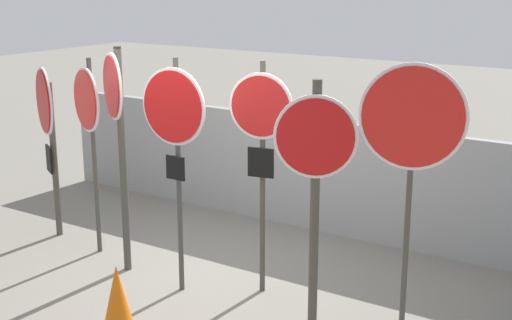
{
  "coord_description": "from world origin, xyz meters",
  "views": [
    {
      "loc": [
        4.42,
        -5.77,
        3.28
      ],
      "look_at": [
        0.7,
        0.0,
        1.46
      ],
      "focal_mm": 50.0,
      "sensor_mm": 36.0,
      "label": 1
    }
  ],
  "objects_px": {
    "stop_sign_5": "(315,168)",
    "traffic_cone_0": "(118,304)",
    "stop_sign_1": "(88,113)",
    "stop_sign_3": "(174,124)",
    "stop_sign_0": "(47,120)",
    "stop_sign_2": "(117,119)",
    "stop_sign_4": "(261,130)",
    "stop_sign_6": "(412,131)"
  },
  "relations": [
    {
      "from": "stop_sign_3",
      "to": "stop_sign_0",
      "type": "bearing_deg",
      "value": 169.86
    },
    {
      "from": "stop_sign_4",
      "to": "traffic_cone_0",
      "type": "bearing_deg",
      "value": -120.18
    },
    {
      "from": "stop_sign_0",
      "to": "stop_sign_2",
      "type": "xyz_separation_m",
      "value": [
        1.51,
        -0.34,
        0.24
      ]
    },
    {
      "from": "stop_sign_0",
      "to": "stop_sign_6",
      "type": "relative_size",
      "value": 0.85
    },
    {
      "from": "stop_sign_0",
      "to": "traffic_cone_0",
      "type": "distance_m",
      "value": 3.24
    },
    {
      "from": "stop_sign_1",
      "to": "traffic_cone_0",
      "type": "bearing_deg",
      "value": -15.44
    },
    {
      "from": "stop_sign_0",
      "to": "stop_sign_2",
      "type": "bearing_deg",
      "value": 17.52
    },
    {
      "from": "stop_sign_2",
      "to": "stop_sign_6",
      "type": "relative_size",
      "value": 0.99
    },
    {
      "from": "stop_sign_2",
      "to": "stop_sign_5",
      "type": "height_order",
      "value": "stop_sign_2"
    },
    {
      "from": "stop_sign_2",
      "to": "stop_sign_3",
      "type": "xyz_separation_m",
      "value": [
        0.88,
        -0.1,
        0.07
      ]
    },
    {
      "from": "stop_sign_0",
      "to": "stop_sign_5",
      "type": "distance_m",
      "value": 4.0
    },
    {
      "from": "stop_sign_0",
      "to": "stop_sign_5",
      "type": "relative_size",
      "value": 0.91
    },
    {
      "from": "stop_sign_3",
      "to": "stop_sign_1",
      "type": "bearing_deg",
      "value": 168.84
    },
    {
      "from": "stop_sign_1",
      "to": "stop_sign_6",
      "type": "distance_m",
      "value": 3.9
    },
    {
      "from": "stop_sign_4",
      "to": "traffic_cone_0",
      "type": "distance_m",
      "value": 2.16
    },
    {
      "from": "stop_sign_0",
      "to": "stop_sign_5",
      "type": "bearing_deg",
      "value": 24.13
    },
    {
      "from": "stop_sign_1",
      "to": "stop_sign_5",
      "type": "distance_m",
      "value": 3.13
    },
    {
      "from": "stop_sign_3",
      "to": "stop_sign_5",
      "type": "height_order",
      "value": "stop_sign_3"
    },
    {
      "from": "stop_sign_1",
      "to": "traffic_cone_0",
      "type": "relative_size",
      "value": 3.14
    },
    {
      "from": "stop_sign_2",
      "to": "stop_sign_4",
      "type": "xyz_separation_m",
      "value": [
        1.62,
        0.34,
        0.01
      ]
    },
    {
      "from": "stop_sign_1",
      "to": "traffic_cone_0",
      "type": "xyz_separation_m",
      "value": [
        1.74,
        -1.44,
        -1.34
      ]
    },
    {
      "from": "stop_sign_3",
      "to": "stop_sign_6",
      "type": "xyz_separation_m",
      "value": [
        2.37,
        0.29,
        0.15
      ]
    },
    {
      "from": "stop_sign_3",
      "to": "stop_sign_6",
      "type": "bearing_deg",
      "value": 7.31
    },
    {
      "from": "stop_sign_2",
      "to": "stop_sign_3",
      "type": "relative_size",
      "value": 1.02
    },
    {
      "from": "stop_sign_2",
      "to": "stop_sign_3",
      "type": "distance_m",
      "value": 0.88
    },
    {
      "from": "stop_sign_4",
      "to": "stop_sign_5",
      "type": "height_order",
      "value": "stop_sign_4"
    },
    {
      "from": "stop_sign_1",
      "to": "stop_sign_5",
      "type": "relative_size",
      "value": 0.98
    },
    {
      "from": "stop_sign_5",
      "to": "stop_sign_6",
      "type": "distance_m",
      "value": 0.91
    },
    {
      "from": "traffic_cone_0",
      "to": "stop_sign_0",
      "type": "bearing_deg",
      "value": 148.83
    },
    {
      "from": "stop_sign_1",
      "to": "stop_sign_6",
      "type": "relative_size",
      "value": 0.92
    },
    {
      "from": "stop_sign_6",
      "to": "stop_sign_3",
      "type": "bearing_deg",
      "value": 172.92
    },
    {
      "from": "stop_sign_3",
      "to": "traffic_cone_0",
      "type": "distance_m",
      "value": 1.84
    },
    {
      "from": "stop_sign_5",
      "to": "stop_sign_6",
      "type": "xyz_separation_m",
      "value": [
        0.78,
        0.28,
        0.37
      ]
    },
    {
      "from": "stop_sign_1",
      "to": "stop_sign_5",
      "type": "height_order",
      "value": "stop_sign_5"
    },
    {
      "from": "stop_sign_0",
      "to": "stop_sign_6",
      "type": "height_order",
      "value": "stop_sign_6"
    },
    {
      "from": "stop_sign_3",
      "to": "stop_sign_4",
      "type": "xyz_separation_m",
      "value": [
        0.75,
        0.44,
        -0.06
      ]
    },
    {
      "from": "stop_sign_1",
      "to": "stop_sign_0",
      "type": "bearing_deg",
      "value": -164.41
    },
    {
      "from": "stop_sign_1",
      "to": "stop_sign_3",
      "type": "distance_m",
      "value": 1.56
    },
    {
      "from": "stop_sign_5",
      "to": "traffic_cone_0",
      "type": "relative_size",
      "value": 3.19
    },
    {
      "from": "stop_sign_4",
      "to": "traffic_cone_0",
      "type": "relative_size",
      "value": 3.28
    },
    {
      "from": "stop_sign_2",
      "to": "stop_sign_5",
      "type": "bearing_deg",
      "value": 30.82
    },
    {
      "from": "stop_sign_3",
      "to": "stop_sign_5",
      "type": "relative_size",
      "value": 1.04
    }
  ]
}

